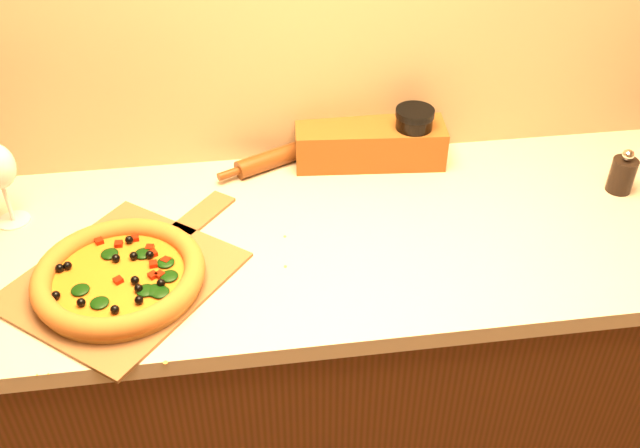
# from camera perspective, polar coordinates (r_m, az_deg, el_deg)

# --- Properties ---
(cabinet) EXTENTS (2.80, 0.65, 0.86)m
(cabinet) POSITION_cam_1_polar(r_m,az_deg,el_deg) (1.92, 0.11, -11.64)
(cabinet) COLOR #46280F
(cabinet) RESTS_ON ground
(countertop) EXTENTS (2.84, 0.68, 0.04)m
(countertop) POSITION_cam_1_polar(r_m,az_deg,el_deg) (1.61, 0.12, -1.14)
(countertop) COLOR #C5B799
(countertop) RESTS_ON cabinet
(pizza_peel) EXTENTS (0.54, 0.56, 0.01)m
(pizza_peel) POSITION_cam_1_polar(r_m,az_deg,el_deg) (1.53, -15.10, -3.94)
(pizza_peel) COLOR brown
(pizza_peel) RESTS_ON countertop
(pizza) EXTENTS (0.34, 0.34, 0.05)m
(pizza) POSITION_cam_1_polar(r_m,az_deg,el_deg) (1.49, -15.75, -4.04)
(pizza) COLOR #B4742D
(pizza) RESTS_ON pizza_peel
(pepper_grinder) EXTENTS (0.06, 0.06, 0.11)m
(pepper_grinder) POSITION_cam_1_polar(r_m,az_deg,el_deg) (1.85, 23.03, 3.70)
(pepper_grinder) COLOR black
(pepper_grinder) RESTS_ON countertop
(rolling_pin) EXTENTS (0.32, 0.16, 0.05)m
(rolling_pin) POSITION_cam_1_polar(r_m,az_deg,el_deg) (1.81, -3.29, 5.40)
(rolling_pin) COLOR #50290D
(rolling_pin) RESTS_ON countertop
(bread_bag) EXTENTS (0.38, 0.15, 0.10)m
(bread_bag) POSITION_cam_1_polar(r_m,az_deg,el_deg) (1.81, 4.00, 6.41)
(bread_bag) COLOR brown
(bread_bag) RESTS_ON countertop
(dark_jar) EXTENTS (0.10, 0.10, 0.15)m
(dark_jar) POSITION_cam_1_polar(r_m,az_deg,el_deg) (1.80, 7.44, 6.95)
(dark_jar) COLOR black
(dark_jar) RESTS_ON countertop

